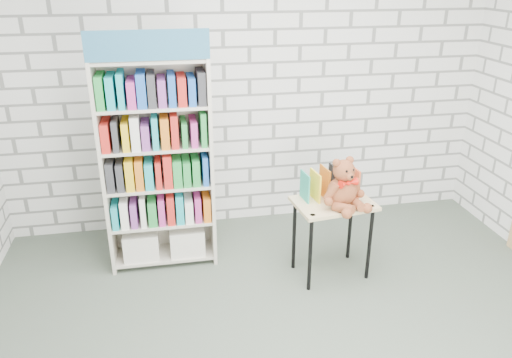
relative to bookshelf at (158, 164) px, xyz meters
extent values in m
plane|color=#485346|center=(0.86, -1.36, -0.89)|extent=(4.50, 4.50, 0.00)
cube|color=silver|center=(0.86, 0.64, 0.51)|extent=(4.50, 0.02, 2.80)
cube|color=beige|center=(-0.42, -0.01, -0.02)|extent=(0.03, 0.34, 1.73)
cube|color=beige|center=(0.42, -0.01, -0.02)|extent=(0.03, 0.34, 1.73)
cube|color=beige|center=(0.00, 0.15, -0.02)|extent=(0.87, 0.02, 1.73)
cube|color=teal|center=(0.00, -0.16, 0.95)|extent=(0.87, 0.02, 0.21)
cube|color=beige|center=(0.00, -0.01, -0.83)|extent=(0.81, 0.32, 0.02)
cube|color=beige|center=(0.00, -0.01, -0.50)|extent=(0.81, 0.32, 0.02)
cube|color=beige|center=(0.00, -0.01, -0.17)|extent=(0.81, 0.32, 0.02)
cube|color=beige|center=(0.00, -0.01, 0.15)|extent=(0.81, 0.32, 0.02)
cube|color=beige|center=(0.00, -0.01, 0.48)|extent=(0.81, 0.32, 0.02)
cube|color=beige|center=(0.00, -0.01, 0.83)|extent=(0.81, 0.32, 0.02)
cube|color=silver|center=(-0.19, -0.01, -0.70)|extent=(0.29, 0.28, 0.23)
cube|color=silver|center=(0.19, -0.01, -0.70)|extent=(0.29, 0.28, 0.23)
cube|color=orange|center=(0.00, -0.02, -0.37)|extent=(0.81, 0.28, 0.23)
cube|color=#BF338C|center=(0.00, -0.02, -0.05)|extent=(0.81, 0.28, 0.23)
cube|color=#19A5B2|center=(0.00, -0.02, 0.28)|extent=(0.81, 0.28, 0.23)
cube|color=white|center=(0.00, -0.02, 0.61)|extent=(0.81, 0.28, 0.23)
cube|color=#D1B77D|center=(1.33, -0.46, -0.25)|extent=(0.65, 0.49, 0.03)
cylinder|color=black|center=(1.10, -0.66, -0.57)|extent=(0.03, 0.03, 0.62)
cylinder|color=black|center=(1.06, -0.33, -0.57)|extent=(0.03, 0.03, 0.62)
cylinder|color=black|center=(1.60, -0.59, -0.57)|extent=(0.03, 0.03, 0.62)
cylinder|color=black|center=(1.56, -0.27, -0.57)|extent=(0.03, 0.03, 0.62)
cylinder|color=black|center=(1.10, -0.65, -0.24)|extent=(0.04, 0.04, 0.01)
cylinder|color=black|center=(1.59, -0.59, -0.24)|extent=(0.04, 0.04, 0.01)
cube|color=teal|center=(1.11, -0.39, -0.11)|extent=(0.04, 0.19, 0.25)
cube|color=yellow|center=(1.20, -0.38, -0.11)|extent=(0.04, 0.19, 0.25)
cube|color=#CC6716|center=(1.28, -0.37, -0.11)|extent=(0.04, 0.19, 0.25)
cube|color=black|center=(1.36, -0.36, -0.11)|extent=(0.04, 0.19, 0.25)
cube|color=silver|center=(1.44, -0.35, -0.11)|extent=(0.04, 0.19, 0.25)
cube|color=#E35228|center=(1.52, -0.34, -0.11)|extent=(0.04, 0.19, 0.25)
ellipsoid|color=brown|center=(1.36, -0.54, -0.12)|extent=(0.23, 0.20, 0.23)
sphere|color=brown|center=(1.36, -0.54, 0.06)|extent=(0.17, 0.17, 0.17)
sphere|color=brown|center=(1.30, -0.54, 0.12)|extent=(0.06, 0.06, 0.06)
sphere|color=brown|center=(1.42, -0.51, 0.12)|extent=(0.06, 0.06, 0.06)
sphere|color=brown|center=(1.38, -0.60, 0.04)|extent=(0.07, 0.07, 0.07)
sphere|color=black|center=(1.36, -0.61, 0.08)|extent=(0.02, 0.02, 0.02)
sphere|color=black|center=(1.41, -0.60, 0.08)|extent=(0.02, 0.02, 0.02)
sphere|color=black|center=(1.39, -0.63, 0.04)|extent=(0.02, 0.02, 0.02)
cylinder|color=brown|center=(1.26, -0.59, -0.09)|extent=(0.13, 0.09, 0.16)
cylinder|color=brown|center=(1.48, -0.52, -0.09)|extent=(0.12, 0.12, 0.16)
sphere|color=brown|center=(1.23, -0.62, -0.15)|extent=(0.07, 0.07, 0.07)
sphere|color=brown|center=(1.52, -0.53, -0.15)|extent=(0.07, 0.07, 0.07)
cylinder|color=brown|center=(1.33, -0.67, -0.19)|extent=(0.16, 0.18, 0.09)
cylinder|color=brown|center=(1.46, -0.63, -0.19)|extent=(0.07, 0.17, 0.09)
sphere|color=brown|center=(1.33, -0.75, -0.20)|extent=(0.08, 0.08, 0.08)
sphere|color=brown|center=(1.51, -0.69, -0.20)|extent=(0.08, 0.08, 0.08)
cone|color=red|center=(1.35, -0.61, -0.02)|extent=(0.08, 0.08, 0.06)
cone|color=red|center=(1.42, -0.59, -0.02)|extent=(0.08, 0.08, 0.06)
sphere|color=red|center=(1.38, -0.60, -0.02)|extent=(0.04, 0.04, 0.04)
camera|label=1|loc=(0.08, -3.80, 1.46)|focal=35.00mm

